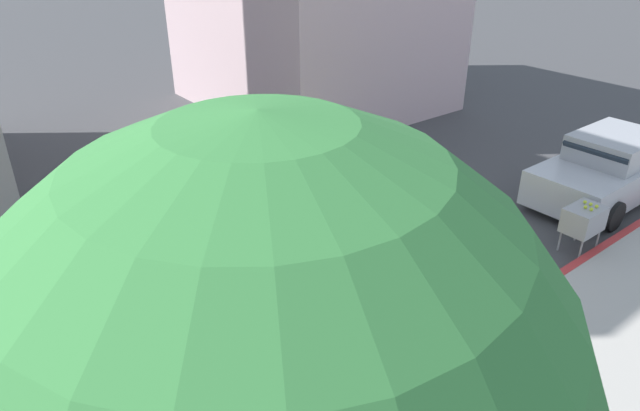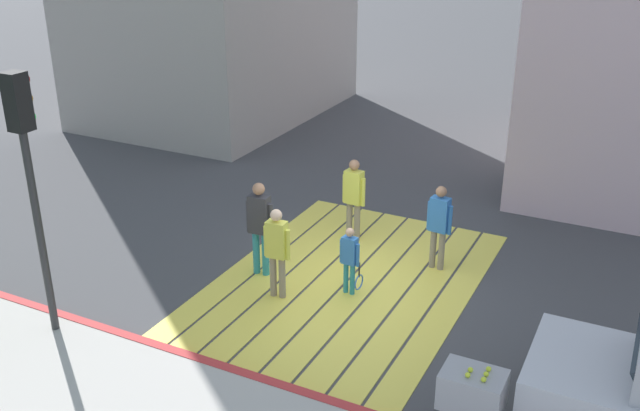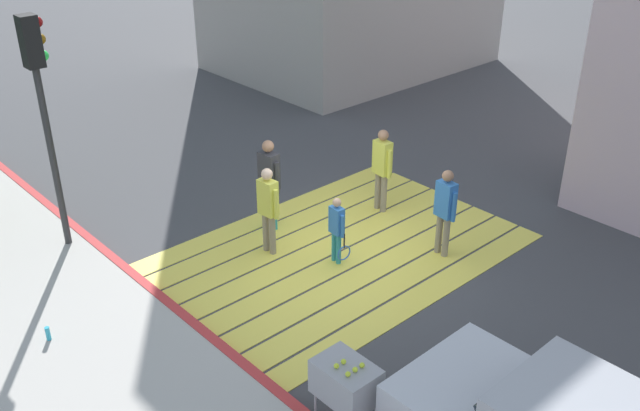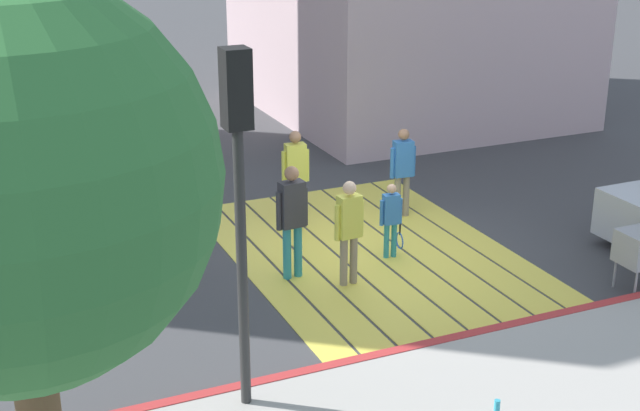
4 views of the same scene
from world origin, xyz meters
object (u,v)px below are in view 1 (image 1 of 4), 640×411
object	(u,v)px
pedestrian_adult_trailing	(368,231)
car_parked_near_curb	(608,169)
tennis_ball_cart	(584,219)
street_tree	(271,401)
pedestrian_child_with_racket	(385,213)
pedestrian_adult_side	(292,178)
pedestrian_adult_lead	(318,226)
traffic_light_corner	(364,233)
pedestrian_teen_behind	(371,164)
water_bottle	(568,401)

from	to	relation	value
pedestrian_adult_trailing	car_parked_near_curb	bearing A→B (deg)	-98.83
tennis_ball_cart	street_tree	bearing A→B (deg)	105.53
street_tree	pedestrian_child_with_racket	size ratio (longest dim) A/B	4.19
car_parked_near_curb	pedestrian_adult_side	size ratio (longest dim) A/B	2.50
street_tree	pedestrian_adult_side	xyz separation A→B (m)	(7.07, -5.16, -2.62)
pedestrian_adult_lead	pedestrian_child_with_racket	size ratio (longest dim) A/B	1.43
street_tree	tennis_ball_cart	world-z (taller)	street_tree
tennis_ball_cart	traffic_light_corner	bearing A→B (deg)	95.93
pedestrian_teen_behind	pedestrian_adult_side	bearing A→B (deg)	77.46
water_bottle	tennis_ball_cart	bearing A→B (deg)	-62.11
water_bottle	pedestrian_adult_lead	distance (m)	4.77
street_tree	tennis_ball_cart	bearing A→B (deg)	-74.47
pedestrian_adult_trailing	pedestrian_child_with_racket	bearing A→B (deg)	-58.54
pedestrian_adult_lead	pedestrian_adult_trailing	distance (m)	0.90
pedestrian_adult_trailing	pedestrian_adult_side	world-z (taller)	pedestrian_adult_side
street_tree	pedestrian_child_with_racket	world-z (taller)	street_tree
pedestrian_teen_behind	pedestrian_child_with_racket	distance (m)	1.93
street_tree	water_bottle	world-z (taller)	street_tree
pedestrian_adult_lead	traffic_light_corner	bearing A→B (deg)	149.35
traffic_light_corner	water_bottle	size ratio (longest dim) A/B	19.27
pedestrian_adult_trailing	street_tree	bearing A→B (deg)	131.78
tennis_ball_cart	pedestrian_adult_lead	size ratio (longest dim) A/B	0.56
pedestrian_adult_lead	pedestrian_adult_side	distance (m)	2.28
water_bottle	pedestrian_teen_behind	xyz separation A→B (m)	(6.32, -2.24, 0.74)
water_bottle	pedestrian_child_with_racket	bearing A→B (deg)	-13.87
car_parked_near_curb	pedestrian_teen_behind	bearing A→B (deg)	54.07
pedestrian_adult_lead	pedestrian_child_with_racket	distance (m)	1.79
water_bottle	pedestrian_adult_side	world-z (taller)	pedestrian_adult_side
car_parked_near_curb	pedestrian_adult_trailing	size ratio (longest dim) A/B	2.60
traffic_light_corner	pedestrian_adult_trailing	size ratio (longest dim) A/B	2.55
pedestrian_adult_lead	pedestrian_child_with_racket	bearing A→B (deg)	-87.37
traffic_light_corner	tennis_ball_cart	distance (m)	6.97
traffic_light_corner	pedestrian_adult_lead	bearing A→B (deg)	-30.65
street_tree	pedestrian_adult_side	distance (m)	9.14
pedestrian_adult_lead	pedestrian_teen_behind	size ratio (longest dim) A/B	1.09
pedestrian_adult_trailing	pedestrian_child_with_racket	size ratio (longest dim) A/B	1.31
street_tree	tennis_ball_cart	xyz separation A→B (m)	(2.47, -8.89, -2.93)
pedestrian_adult_side	pedestrian_teen_behind	world-z (taller)	pedestrian_adult_side
pedestrian_adult_side	pedestrian_teen_behind	distance (m)	1.96
pedestrian_adult_side	street_tree	bearing A→B (deg)	143.88
traffic_light_corner	pedestrian_child_with_racket	distance (m)	5.42
pedestrian_adult_trailing	pedestrian_child_with_racket	xyz separation A→B (m)	(0.66, -1.07, -0.25)
pedestrian_adult_side	pedestrian_teen_behind	bearing A→B (deg)	-102.54
tennis_ball_cart	pedestrian_adult_trailing	distance (m)	4.42
car_parked_near_curb	pedestrian_adult_side	distance (m)	7.42
traffic_light_corner	pedestrian_child_with_racket	world-z (taller)	traffic_light_corner
street_tree	tennis_ball_cart	size ratio (longest dim) A/B	5.23
pedestrian_adult_lead	car_parked_near_curb	bearing A→B (deg)	-102.36
pedestrian_adult_lead	pedestrian_adult_trailing	size ratio (longest dim) A/B	1.09
tennis_ball_cart	pedestrian_adult_lead	xyz separation A→B (m)	(2.51, 4.65, 0.36)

